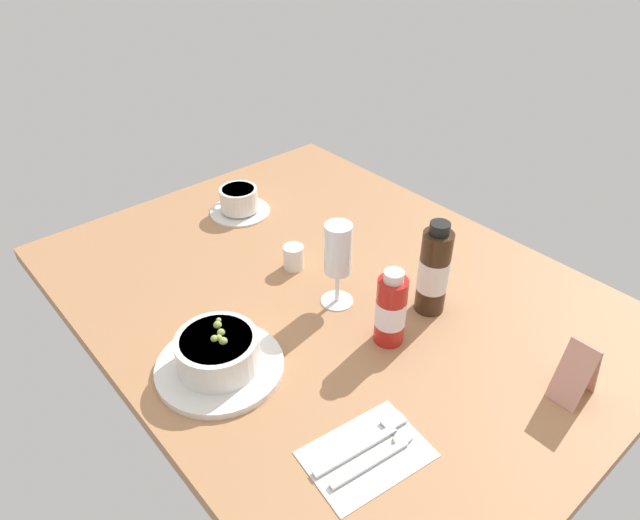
{
  "coord_description": "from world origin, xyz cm",
  "views": [
    {
      "loc": [
        64.59,
        -58.43,
        68.55
      ],
      "look_at": [
        0.63,
        -2.93,
        8.6
      ],
      "focal_mm": 31.97,
      "sensor_mm": 36.0,
      "label": 1
    }
  ],
  "objects": [
    {
      "name": "cutlery_setting",
      "position": [
        31.6,
        -20.59,
        0.27
      ],
      "size": [
        14.05,
        18.58,
        0.9
      ],
      "color": "silver",
      "rests_on": "ground_plane"
    },
    {
      "name": "wine_glass",
      "position": [
        3.71,
        -1.35,
        10.99
      ],
      "size": [
        6.19,
        6.19,
        16.87
      ],
      "color": "white",
      "rests_on": "ground_plane"
    },
    {
      "name": "porridge_bowl",
      "position": [
        4.13,
        -27.64,
        3.24
      ],
      "size": [
        21.01,
        21.01,
        7.6
      ],
      "color": "silver",
      "rests_on": "ground_plane"
    },
    {
      "name": "sauce_bottle_brown",
      "position": [
        16.39,
        10.18,
        8.48
      ],
      "size": [
        5.56,
        5.56,
        18.51
      ],
      "color": "#382314",
      "rests_on": "ground_plane"
    },
    {
      "name": "coffee_cup",
      "position": [
        -35.85,
        3.62,
        2.9
      ],
      "size": [
        14.25,
        14.13,
        6.24
      ],
      "color": "silver",
      "rests_on": "ground_plane"
    },
    {
      "name": "sauce_bottle_red",
      "position": [
        17.24,
        -1.63,
        6.61
      ],
      "size": [
        5.26,
        5.26,
        14.53
      ],
      "color": "#B21E19",
      "rests_on": "ground_plane"
    },
    {
      "name": "ground_plane",
      "position": [
        0.0,
        0.0,
        -1.5
      ],
      "size": [
        110.0,
        84.0,
        3.0
      ],
      "primitive_type": "cube",
      "color": "#A8754C"
    },
    {
      "name": "menu_card",
      "position": [
        44.42,
        10.74,
        5.26
      ],
      "size": [
        4.8,
        6.58,
        10.62
      ],
      "color": "tan",
      "rests_on": "ground_plane"
    },
    {
      "name": "creamer_jug",
      "position": [
        -10.16,
        -0.75,
        2.6
      ],
      "size": [
        4.17,
        5.1,
        5.56
      ],
      "color": "silver",
      "rests_on": "ground_plane"
    }
  ]
}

